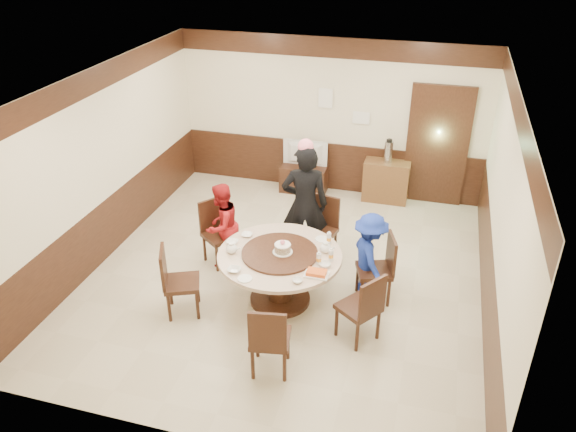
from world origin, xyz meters
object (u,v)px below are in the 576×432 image
(person_standing, at_px, (305,205))
(television, at_px, (304,154))
(shrimp_platter, at_px, (317,273))
(thermos, at_px, (388,152))
(person_blue, at_px, (369,256))
(banquet_table, at_px, (280,268))
(side_cabinet, at_px, (386,181))
(person_red, at_px, (222,225))
(birthday_cake, at_px, (283,248))
(tv_stand, at_px, (304,178))

(person_standing, distance_m, television, 2.34)
(shrimp_platter, relative_size, thermos, 0.79)
(person_blue, height_order, thermos, person_blue)
(banquet_table, bearing_deg, side_cabinet, 73.54)
(person_standing, relative_size, person_blue, 1.48)
(person_blue, height_order, side_cabinet, person_blue)
(banquet_table, xyz_separation_m, shrimp_platter, (0.57, -0.34, 0.24))
(person_standing, xyz_separation_m, person_red, (-1.13, -0.42, -0.28))
(person_red, bearing_deg, birthday_cake, 75.10)
(person_red, xyz_separation_m, side_cabinet, (2.07, 2.72, -0.27))
(banquet_table, bearing_deg, thermos, 73.64)
(banquet_table, height_order, person_red, person_red)
(banquet_table, distance_m, person_blue, 1.20)
(banquet_table, relative_size, person_standing, 0.88)
(thermos, bearing_deg, side_cabinet, 0.00)
(birthday_cake, bearing_deg, tv_stand, 99.36)
(television, relative_size, side_cabinet, 1.03)
(tv_stand, xyz_separation_m, television, (0.00, 0.00, 0.49))
(side_cabinet, relative_size, thermos, 2.11)
(tv_stand, bearing_deg, shrimp_platter, -73.66)
(banquet_table, relative_size, tv_stand, 1.91)
(banquet_table, relative_size, person_red, 1.26)
(thermos, bearing_deg, person_red, -127.26)
(person_red, height_order, thermos, person_red)
(birthday_cake, height_order, tv_stand, birthday_cake)
(person_standing, bearing_deg, thermos, -125.62)
(television, xyz_separation_m, side_cabinet, (1.51, 0.03, -0.36))
(person_red, relative_size, shrimp_platter, 4.30)
(side_cabinet, bearing_deg, person_red, -127.34)
(television, bearing_deg, person_red, 76.71)
(person_red, xyz_separation_m, tv_stand, (0.56, 2.69, -0.39))
(side_cabinet, distance_m, thermos, 0.57)
(person_blue, bearing_deg, television, 1.04)
(shrimp_platter, bearing_deg, side_cabinet, 83.39)
(birthday_cake, relative_size, side_cabinet, 0.33)
(person_standing, height_order, television, person_standing)
(person_standing, bearing_deg, side_cabinet, -125.75)
(television, bearing_deg, shrimp_platter, 104.84)
(thermos, bearing_deg, shrimp_platter, -96.52)
(person_standing, distance_m, shrimp_platter, 1.52)
(person_red, bearing_deg, shrimp_platter, 74.35)
(banquet_table, relative_size, shrimp_platter, 5.42)
(person_standing, distance_m, thermos, 2.48)
(banquet_table, height_order, television, television)
(person_blue, height_order, shrimp_platter, person_blue)
(side_cabinet, bearing_deg, person_standing, -112.27)
(tv_stand, height_order, side_cabinet, side_cabinet)
(banquet_table, height_order, side_cabinet, banquet_table)
(person_red, distance_m, thermos, 3.43)
(birthday_cake, distance_m, television, 3.40)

